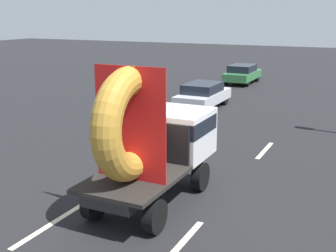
{
  "coord_description": "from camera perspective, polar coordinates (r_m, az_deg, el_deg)",
  "views": [
    {
      "loc": [
        5.29,
        -10.37,
        5.0
      ],
      "look_at": [
        0.08,
        0.45,
        1.92
      ],
      "focal_mm": 47.17,
      "sensor_mm": 36.0,
      "label": 1
    }
  ],
  "objects": [
    {
      "name": "oncoming_car",
      "position": [
        32.87,
        9.58,
        6.72
      ],
      "size": [
        1.78,
        4.15,
        1.35
      ],
      "color": "black",
      "rests_on": "ground_plane"
    },
    {
      "name": "lane_dash_left_near",
      "position": [
        11.48,
        -14.44,
        -11.89
      ],
      "size": [
        0.16,
        2.97,
        0.01
      ],
      "primitive_type": "cube",
      "rotation": [
        0.0,
        0.0,
        1.57
      ],
      "color": "beige",
      "rests_on": "ground_plane"
    },
    {
      "name": "ground_plane",
      "position": [
        12.67,
        -1.21,
        -8.86
      ],
      "size": [
        120.0,
        120.0,
        0.0
      ],
      "primitive_type": "plane",
      "color": "black"
    },
    {
      "name": "distant_sedan",
      "position": [
        23.86,
        4.53,
        4.05
      ],
      "size": [
        1.8,
        4.21,
        1.37
      ],
      "color": "black",
      "rests_on": "ground_plane"
    },
    {
      "name": "lane_dash_right_near",
      "position": [
        10.24,
        1.89,
        -14.81
      ],
      "size": [
        0.16,
        2.2,
        0.01
      ],
      "primitive_type": "cube",
      "rotation": [
        0.0,
        0.0,
        1.57
      ],
      "color": "beige",
      "rests_on": "ground_plane"
    },
    {
      "name": "lane_dash_right_far",
      "position": [
        16.95,
        12.39,
        -3.1
      ],
      "size": [
        0.16,
        2.2,
        0.01
      ],
      "primitive_type": "cube",
      "rotation": [
        0.0,
        0.0,
        1.57
      ],
      "color": "beige",
      "rests_on": "ground_plane"
    },
    {
      "name": "lane_dash_left_far",
      "position": [
        18.36,
        2.84,
        -1.42
      ],
      "size": [
        0.16,
        2.89,
        0.01
      ],
      "primitive_type": "cube",
      "rotation": [
        0.0,
        0.0,
        1.57
      ],
      "color": "beige",
      "rests_on": "ground_plane"
    },
    {
      "name": "flatbed_truck",
      "position": [
        11.72,
        -1.76,
        -1.5
      ],
      "size": [
        2.02,
        4.77,
        3.83
      ],
      "color": "black",
      "rests_on": "ground_plane"
    }
  ]
}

